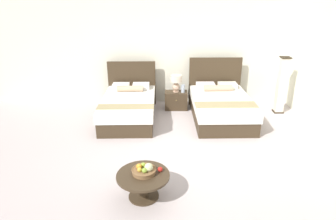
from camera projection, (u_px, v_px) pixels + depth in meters
ground_plane at (176, 152)px, 5.83m from camera, size 10.04×9.48×0.02m
wall_back at (174, 51)px, 8.02m from camera, size 10.04×0.12×2.84m
bed_near_window at (129, 106)px, 7.27m from camera, size 1.31×2.16×1.21m
bed_near_corner at (220, 106)px, 7.27m from camera, size 1.43×2.16×1.32m
nightstand at (176, 100)px, 7.89m from camera, size 0.59×0.41×0.47m
table_lamp at (176, 82)px, 7.71m from camera, size 0.31×0.31×0.45m
vase at (183, 89)px, 7.72m from camera, size 0.09×0.09×0.21m
coffee_table at (143, 181)px, 4.45m from camera, size 0.80×0.80×0.40m
fruit_bowl at (144, 170)px, 4.42m from camera, size 0.37×0.37×0.18m
loose_apple at (160, 169)px, 4.47m from camera, size 0.08×0.08×0.08m
floor_lamp_corner at (281, 85)px, 7.48m from camera, size 0.24×0.24×1.45m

